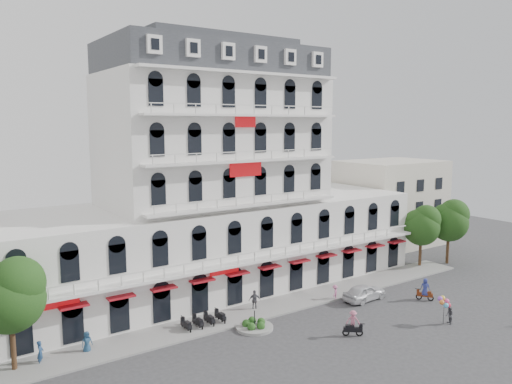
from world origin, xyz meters
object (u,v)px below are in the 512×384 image
object	(u,v)px
rider_east	(425,289)
rider_center	(353,322)
balloon_vendor	(447,310)
parked_car	(364,292)

from	to	relation	value
rider_east	rider_center	xyz separation A→B (m)	(-11.89, -1.97, 0.04)
rider_center	balloon_vendor	world-z (taller)	balloon_vendor
rider_east	balloon_vendor	world-z (taller)	balloon_vendor
rider_east	balloon_vendor	size ratio (longest dim) A/B	0.91
balloon_vendor	parked_car	bearing A→B (deg)	100.77
rider_east	rider_center	bearing A→B (deg)	66.08
parked_car	balloon_vendor	size ratio (longest dim) A/B	1.95
rider_center	balloon_vendor	xyz separation A→B (m)	(8.49, -2.85, 0.15)
rider_east	rider_center	size ratio (longest dim) A/B	1.02
rider_east	parked_car	bearing A→B (deg)	22.71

